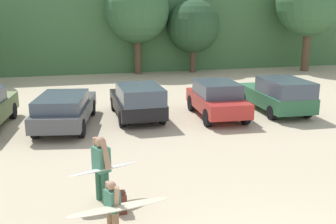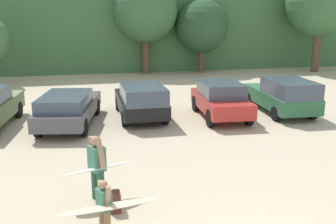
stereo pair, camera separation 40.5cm
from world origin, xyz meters
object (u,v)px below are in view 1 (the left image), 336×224
Objects in this scene: parked_car_dark_gray at (65,108)px; surfboard_cream at (119,207)px; person_adult at (101,165)px; parked_car_forest_green at (278,94)px; parked_car_black at (138,100)px; person_child at (112,206)px; surfboard_white at (104,169)px; backpack_dropped at (121,202)px; parked_car_red at (217,99)px.

surfboard_cream is at bearing -162.36° from parked_car_dark_gray.
surfboard_cream is at bearing 70.13° from person_adult.
parked_car_dark_gray is 1.12× the size of parked_car_forest_green.
surfboard_cream is (0.17, -1.69, -0.21)m from person_adult.
person_adult is (-8.35, -6.56, 0.08)m from parked_car_forest_green.
person_adult is at bearing -162.10° from parked_car_dark_gray.
parked_car_black reaches higher than surfboard_cream.
person_child is (-2.06, -8.61, -0.12)m from parked_car_black.
surfboard_white reaches higher than backpack_dropped.
parked_car_red is 2.27× the size of surfboard_white.
parked_car_forest_green is 10.62m from person_adult.
parked_car_black is 2.39× the size of surfboard_white.
parked_car_red is at bearing -80.09° from parked_car_dark_gray.
parked_car_dark_gray is 2.81× the size of surfboard_white.
parked_car_dark_gray is at bearing -99.83° from surfboard_white.
person_adult reaches higher than parked_car_black.
parked_car_red is 8.95× the size of backpack_dropped.
parked_car_red is at bearing 94.78° from parked_car_forest_green.
parked_car_red reaches higher than backpack_dropped.
backpack_dropped is (1.16, -7.19, -0.52)m from parked_car_dark_gray.
person_child is at bearing 150.13° from parked_car_red.
parked_car_black is at bearing -123.71° from surfboard_white.
person_adult is 1.35× the size of person_child.
parked_car_forest_green is at bearing 41.86° from backpack_dropped.
parked_car_black is 6.25m from parked_car_forest_green.
person_child is 0.56× the size of surfboard_cream.
person_child is (-8.29, -8.12, -0.15)m from parked_car_forest_green.
surfboard_white is at bearing 163.85° from parked_car_black.
parked_car_black is 7.36m from person_adult.
surfboard_cream is 1.18m from backpack_dropped.
parked_car_black is 7.89m from backpack_dropped.
person_child reaches higher than backpack_dropped.
parked_car_black is 3.35m from parked_car_red.
parked_car_red reaches higher than surfboard_cream.
parked_car_forest_green is 10.58m from surfboard_white.
backpack_dropped is (0.34, -0.61, -0.67)m from person_adult.
parked_car_red is 9.71m from surfboard_cream.
parked_car_red is 1.92× the size of surfboard_cream.
parked_car_black is 2.66× the size of person_adult.
parked_car_forest_green is 11.62m from surfboard_cream.
parked_car_red is at bearing -131.34° from surfboard_cream.
parked_car_black reaches higher than backpack_dropped.
surfboard_white is at bearing -161.63° from parked_car_dark_gray.
surfboard_cream is (-8.18, -8.25, -0.13)m from parked_car_forest_green.
parked_car_black is (2.94, 0.47, 0.04)m from parked_car_dark_gray.
surfboard_cream is at bearing 167.63° from parked_car_black.
surfboard_cream is at bearing 151.10° from parked_car_red.
parked_car_black is at bearing -70.06° from parked_car_dark_gray.
parked_car_forest_green is 10.77m from backpack_dropped.
person_adult is (0.82, -6.58, 0.16)m from parked_car_dark_gray.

